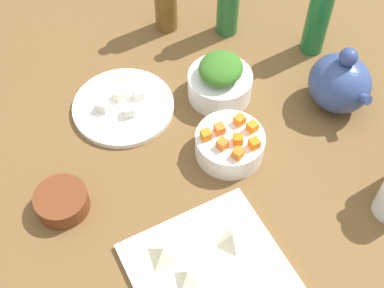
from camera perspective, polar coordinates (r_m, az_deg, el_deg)
The scene contains 24 objects.
tabletop at distance 101.63cm, azimuth 0.00°, elevation -2.18°, with size 190.00×190.00×3.00cm, color brown.
cutting_board at distance 87.88cm, azimuth 2.90°, elevation -15.50°, with size 29.05×25.16×1.00cm, color silver.
plate_tofu at distance 108.89cm, azimuth -7.65°, elevation 4.16°, with size 21.37×21.37×1.20cm, color white.
bowl_greens at distance 109.00cm, azimuth 3.11°, elevation 6.55°, with size 13.60×13.60×5.81cm, color white.
bowl_carrots at distance 99.57cm, azimuth 4.22°, elevation -0.06°, with size 13.49×13.49×5.09cm, color white.
bowl_small_side at distance 95.98cm, azimuth -14.30°, elevation -6.23°, with size 9.72×9.72×3.85cm, color brown.
teapot at distance 109.26cm, azimuth 16.18°, elevation 6.58°, with size 14.97×12.39×15.10cm.
bottle_1 at distance 118.06cm, azimuth 13.94°, elevation 13.69°, with size 5.22×5.22×22.48cm.
carrot_cube_0 at distance 94.21cm, azimuth 5.15°, elevation -1.05°, with size 1.80×1.80×1.80cm, color orange.
carrot_cube_1 at distance 95.28cm, azimuth 3.40°, elevation 0.01°, with size 1.80×1.80×1.80cm, color orange.
carrot_cube_2 at distance 96.14cm, azimuth 5.14°, elevation 0.52°, with size 1.80×1.80×1.80cm, color orange.
carrot_cube_3 at distance 97.68cm, azimuth 2.95°, elevation 1.90°, with size 1.80×1.80×1.80cm, color orange.
carrot_cube_4 at distance 98.28cm, azimuth 6.75°, elevation 1.93°, with size 1.80×1.80×1.80cm, color orange.
carrot_cube_5 at distance 99.30cm, azimuth 5.18°, elevation 2.87°, with size 1.80×1.80×1.80cm, color orange.
carrot_cube_6 at distance 96.27cm, azimuth 1.63°, elevation 0.90°, with size 1.80×1.80×1.80cm, color orange.
carrot_cube_7 at distance 95.88cm, azimuth 6.95°, elevation 0.06°, with size 1.80×1.80×1.80cm, color orange.
chopped_greens_mound at distance 105.35cm, azimuth 3.23°, elevation 8.43°, with size 9.91×9.04×4.34cm, color #356E22.
tofu_cube_0 at distance 105.75cm, azimuth -7.01°, elevation 3.71°, with size 2.20×2.20×2.20cm, color white.
tofu_cube_1 at distance 109.03cm, azimuth -8.16°, elevation 5.51°, with size 2.20×2.20×2.20cm, color white.
tofu_cube_2 at distance 107.43cm, azimuth -9.94°, elevation 4.22°, with size 2.20×2.20×2.20cm, color silver.
tofu_cube_3 at distance 108.61cm, azimuth -6.02°, elevation 5.59°, with size 2.20×2.20×2.20cm, color white.
dumpling_1 at distance 86.34cm, azimuth -0.46°, elevation -14.40°, with size 4.08×3.51×2.91cm, color beige.
dumpling_2 at distance 89.13cm, azimuth 4.50°, elevation -10.47°, with size 4.19×4.02×3.15cm, color beige.
dumpling_3 at distance 88.09cm, azimuth -3.20°, elevation -11.95°, with size 4.94×4.55×2.86cm, color beige.
Camera 1 is at (50.19, -27.50, 85.48)cm, focal length 47.84 mm.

